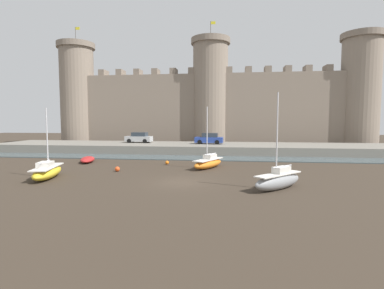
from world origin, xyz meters
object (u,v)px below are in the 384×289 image
Objects in this scene: mooring_buoy_off_centre at (117,169)px; car_quay_east at (209,139)px; sailboat_foreground_right at (278,180)px; sailboat_midflat_centre at (208,163)px; mooring_buoy_near_channel at (167,163)px; rowboat_near_channel_right at (88,159)px; car_quay_west at (139,138)px; sailboat_midflat_right at (47,171)px.

car_quay_east is at bearing 67.94° from mooring_buoy_off_centre.
sailboat_foreground_right is 14.65m from mooring_buoy_off_centre.
sailboat_midflat_centre is 15.24× the size of mooring_buoy_near_channel.
rowboat_near_channel_right is at bearing 135.84° from mooring_buoy_off_centre.
mooring_buoy_near_channel is at bearing 53.63° from mooring_buoy_off_centre.
rowboat_near_channel_right is 13.76m from car_quay_west.
sailboat_midflat_right is 9.44m from rowboat_near_channel_right.
sailboat_foreground_right is 14.39m from mooring_buoy_near_channel.
sailboat_midflat_centre is 20.10m from car_quay_west.
sailboat_midflat_centre reaches higher than mooring_buoy_off_centre.
mooring_buoy_near_channel is at bearing 133.89° from sailboat_foreground_right.
car_quay_east is at bearing 93.66° from sailboat_midflat_centre.
sailboat_midflat_right reaches higher than car_quay_west.
rowboat_near_channel_right reaches higher than mooring_buoy_off_centre.
mooring_buoy_near_channel is 16.02m from car_quay_west.
car_quay_east is at bearing 61.86° from sailboat_midflat_right.
car_quay_east is (7.24, 17.86, 1.76)m from mooring_buoy_off_centre.
mooring_buoy_off_centre is 0.11× the size of car_quay_east.
rowboat_near_channel_right is 7.83m from mooring_buoy_off_centre.
sailboat_midflat_right is 1.37× the size of car_quay_west.
sailboat_midflat_right is 11.95m from mooring_buoy_near_channel.
sailboat_midflat_right is at bearing -82.60° from rowboat_near_channel_right.
car_quay_east is at bearing -5.85° from car_quay_west.
rowboat_near_channel_right is at bearing -97.53° from car_quay_west.
sailboat_midflat_right reaches higher than mooring_buoy_off_centre.
sailboat_foreground_right is 1.57× the size of rowboat_near_channel_right.
sailboat_midflat_centre is at bearing -53.16° from car_quay_west.
car_quay_west is (-12.02, 16.04, 1.44)m from sailboat_midflat_centre.
mooring_buoy_off_centre is at bearing 41.57° from sailboat_midflat_right.
car_quay_east is (-0.95, 14.91, 1.44)m from sailboat_midflat_centre.
sailboat_midflat_right is at bearing -118.14° from car_quay_east.
car_quay_west is at bearing 174.15° from car_quay_east.
sailboat_midflat_right is 18.07m from sailboat_foreground_right.
sailboat_midflat_centre reaches higher than mooring_buoy_near_channel.
sailboat_midflat_right is 12.50× the size of mooring_buoy_off_centre.
mooring_buoy_near_channel is at bearing -3.21° from rowboat_near_channel_right.
sailboat_midflat_centre reaches higher than sailboat_midflat_right.
sailboat_midflat_right is 24.72m from car_quay_east.
sailboat_foreground_right is at bearing -74.71° from car_quay_east.
sailboat_foreground_right is at bearing -4.84° from sailboat_midflat_right.
car_quay_west is (0.57, 22.90, 1.41)m from sailboat_midflat_right.
sailboat_midflat_centre is 9.97m from sailboat_foreground_right.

